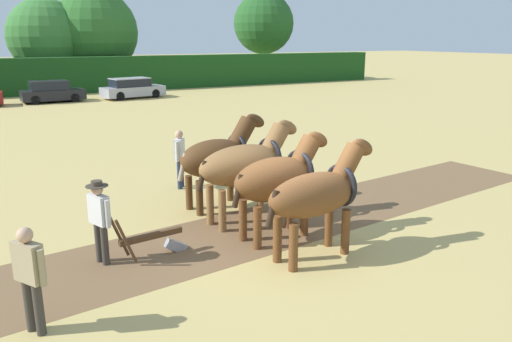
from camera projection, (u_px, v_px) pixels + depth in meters
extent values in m
plane|color=tan|center=(292.00, 246.00, 10.64)|extent=(240.00, 240.00, 0.00)
cube|color=brown|center=(80.00, 276.00, 9.33)|extent=(27.29, 5.89, 0.01)
cube|color=#194719|center=(60.00, 76.00, 39.12)|extent=(60.16, 1.58, 2.81)
cylinder|color=brown|center=(50.00, 73.00, 43.02)|extent=(0.44, 0.44, 2.61)
sphere|color=#387533|center=(46.00, 37.00, 42.23)|extent=(6.39, 6.39, 6.39)
cylinder|color=brown|center=(98.00, 71.00, 44.84)|extent=(0.44, 0.44, 2.76)
sphere|color=#2D6628|center=(95.00, 32.00, 43.96)|extent=(7.37, 7.37, 7.37)
cylinder|color=#423323|center=(263.00, 60.00, 52.76)|extent=(0.44, 0.44, 4.00)
sphere|color=#235623|center=(264.00, 23.00, 51.79)|extent=(6.24, 6.24, 6.24)
ellipsoid|color=brown|center=(313.00, 195.00, 9.77)|extent=(2.21, 1.15, 0.85)
cylinder|color=brown|center=(329.00, 225.00, 10.57)|extent=(0.18, 0.18, 0.95)
cylinder|color=brown|center=(345.00, 232.00, 10.18)|extent=(0.18, 0.18, 0.95)
cylinder|color=brown|center=(277.00, 239.00, 9.81)|extent=(0.18, 0.18, 0.95)
cylinder|color=brown|center=(293.00, 248.00, 9.42)|extent=(0.18, 0.18, 0.95)
cylinder|color=brown|center=(347.00, 164.00, 10.15)|extent=(0.84, 0.50, 0.89)
ellipsoid|color=brown|center=(362.00, 147.00, 10.30)|extent=(0.71, 0.34, 0.54)
cube|color=black|center=(354.00, 154.00, 10.20)|extent=(0.42, 0.13, 0.56)
cylinder|color=black|center=(272.00, 209.00, 9.23)|extent=(0.31, 0.15, 0.71)
torus|color=black|center=(341.00, 185.00, 10.17)|extent=(0.21, 0.88, 0.87)
ellipsoid|color=brown|center=(274.00, 179.00, 10.76)|extent=(2.09, 1.22, 0.94)
cylinder|color=brown|center=(289.00, 209.00, 11.56)|extent=(0.18, 0.18, 0.93)
cylinder|color=brown|center=(304.00, 215.00, 11.13)|extent=(0.18, 0.18, 0.93)
cylinder|color=brown|center=(243.00, 220.00, 10.84)|extent=(0.18, 0.18, 0.93)
cylinder|color=brown|center=(257.00, 228.00, 10.41)|extent=(0.18, 0.18, 0.93)
cylinder|color=brown|center=(305.00, 153.00, 11.11)|extent=(0.82, 0.54, 0.84)
ellipsoid|color=brown|center=(318.00, 140.00, 11.24)|extent=(0.71, 0.34, 0.54)
cube|color=black|center=(311.00, 143.00, 11.15)|extent=(0.38, 0.12, 0.50)
cylinder|color=black|center=(238.00, 191.00, 10.26)|extent=(0.31, 0.15, 0.71)
torus|color=black|center=(299.00, 171.00, 11.13)|extent=(0.22, 0.96, 0.95)
ellipsoid|color=brown|center=(242.00, 165.00, 11.73)|extent=(2.37, 1.26, 0.95)
cylinder|color=brown|center=(261.00, 194.00, 12.60)|extent=(0.18, 0.18, 0.98)
cylinder|color=brown|center=(274.00, 199.00, 12.17)|extent=(0.18, 0.18, 0.98)
cylinder|color=brown|center=(210.00, 205.00, 11.78)|extent=(0.18, 0.18, 0.98)
cylinder|color=brown|center=(222.00, 211.00, 11.35)|extent=(0.18, 0.18, 0.98)
cylinder|color=brown|center=(275.00, 140.00, 12.15)|extent=(0.85, 0.54, 0.87)
ellipsoid|color=brown|center=(287.00, 127.00, 12.29)|extent=(0.71, 0.34, 0.54)
cube|color=black|center=(280.00, 131.00, 12.19)|extent=(0.40, 0.13, 0.53)
cylinder|color=black|center=(202.00, 176.00, 11.16)|extent=(0.31, 0.15, 0.71)
torus|color=black|center=(269.00, 157.00, 12.16)|extent=(0.22, 0.97, 0.96)
ellipsoid|color=#513319|center=(215.00, 158.00, 12.75)|extent=(2.04, 1.24, 0.96)
cylinder|color=#513319|center=(230.00, 184.00, 13.55)|extent=(0.18, 0.18, 0.90)
cylinder|color=#513319|center=(242.00, 189.00, 13.11)|extent=(0.18, 0.18, 0.90)
cylinder|color=#513319|center=(189.00, 193.00, 12.85)|extent=(0.18, 0.18, 0.90)
cylinder|color=#513319|center=(200.00, 198.00, 12.40)|extent=(0.18, 0.18, 0.90)
cylinder|color=#513319|center=(241.00, 134.00, 13.07)|extent=(0.92, 0.56, 0.97)
ellipsoid|color=#513319|center=(255.00, 121.00, 13.23)|extent=(0.71, 0.34, 0.54)
cube|color=gray|center=(248.00, 126.00, 13.13)|extent=(0.45, 0.13, 0.60)
cylinder|color=gray|center=(183.00, 167.00, 12.26)|extent=(0.31, 0.15, 0.71)
torus|color=black|center=(237.00, 152.00, 13.11)|extent=(0.23, 0.98, 0.97)
cube|color=#4C331E|center=(151.00, 236.00, 10.02)|extent=(1.33, 0.26, 0.12)
cube|color=#939399|center=(176.00, 246.00, 10.41)|extent=(0.50, 0.26, 0.39)
cylinder|color=#4C331E|center=(119.00, 235.00, 9.82)|extent=(0.40, 0.11, 0.96)
cylinder|color=#4C331E|center=(126.00, 242.00, 9.51)|extent=(0.40, 0.11, 0.96)
cylinder|color=#38332D|center=(99.00, 242.00, 9.83)|extent=(0.14, 0.14, 0.82)
cylinder|color=#38332D|center=(105.00, 245.00, 9.69)|extent=(0.14, 0.14, 0.82)
cube|color=silver|center=(99.00, 210.00, 9.58)|extent=(0.36, 0.52, 0.58)
sphere|color=tan|center=(97.00, 189.00, 9.47)|extent=(0.22, 0.22, 0.22)
cylinder|color=silver|center=(91.00, 207.00, 9.76)|extent=(0.09, 0.09, 0.55)
cylinder|color=silver|center=(107.00, 214.00, 9.40)|extent=(0.09, 0.09, 0.55)
cylinder|color=#42382D|center=(97.00, 186.00, 9.45)|extent=(0.42, 0.42, 0.02)
cylinder|color=#42382D|center=(97.00, 183.00, 9.44)|extent=(0.21, 0.21, 0.10)
cylinder|color=#28334C|center=(181.00, 173.00, 14.79)|extent=(0.14, 0.14, 0.87)
cylinder|color=#28334C|center=(180.00, 175.00, 14.57)|extent=(0.14, 0.14, 0.87)
cube|color=silver|center=(179.00, 149.00, 14.49)|extent=(0.45, 0.53, 0.62)
sphere|color=tan|center=(179.00, 134.00, 14.38)|extent=(0.24, 0.24, 0.24)
cylinder|color=silver|center=(182.00, 147.00, 14.78)|extent=(0.09, 0.09, 0.58)
cylinder|color=silver|center=(177.00, 152.00, 14.21)|extent=(0.09, 0.09, 0.58)
cylinder|color=#38332D|center=(29.00, 305.00, 7.49)|extent=(0.14, 0.14, 0.85)
cylinder|color=#38332D|center=(39.00, 309.00, 7.39)|extent=(0.14, 0.14, 0.85)
cube|color=tan|center=(28.00, 262.00, 7.25)|extent=(0.43, 0.53, 0.60)
sphere|color=tan|center=(25.00, 235.00, 7.14)|extent=(0.23, 0.23, 0.23)
cylinder|color=tan|center=(16.00, 259.00, 7.40)|extent=(0.09, 0.09, 0.57)
cylinder|color=tan|center=(42.00, 268.00, 7.12)|extent=(0.09, 0.09, 0.57)
cube|color=black|center=(53.00, 95.00, 34.21)|extent=(4.16, 1.97, 0.67)
cube|color=black|center=(49.00, 86.00, 33.95)|extent=(2.53, 1.71, 0.56)
cube|color=black|center=(48.00, 81.00, 33.87)|extent=(2.53, 1.71, 0.06)
cylinder|color=black|center=(70.00, 96.00, 35.53)|extent=(0.61, 0.25, 0.60)
cylinder|color=black|center=(75.00, 98.00, 34.27)|extent=(0.61, 0.25, 0.60)
cylinder|color=black|center=(32.00, 98.00, 34.26)|extent=(0.61, 0.25, 0.60)
cylinder|color=black|center=(35.00, 100.00, 33.00)|extent=(0.61, 0.25, 0.60)
cube|color=#A8A8B2|center=(133.00, 91.00, 36.40)|extent=(4.71, 2.53, 0.68)
cube|color=black|center=(130.00, 83.00, 36.11)|extent=(2.92, 2.03, 0.56)
cube|color=#A8A8B2|center=(130.00, 78.00, 36.03)|extent=(2.92, 2.03, 0.06)
cylinder|color=black|center=(146.00, 92.00, 37.87)|extent=(0.66, 0.33, 0.63)
cylinder|color=black|center=(155.00, 93.00, 36.73)|extent=(0.66, 0.33, 0.63)
cylinder|color=black|center=(111.00, 94.00, 36.18)|extent=(0.66, 0.33, 0.63)
cylinder|color=black|center=(120.00, 96.00, 35.04)|extent=(0.66, 0.33, 0.63)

